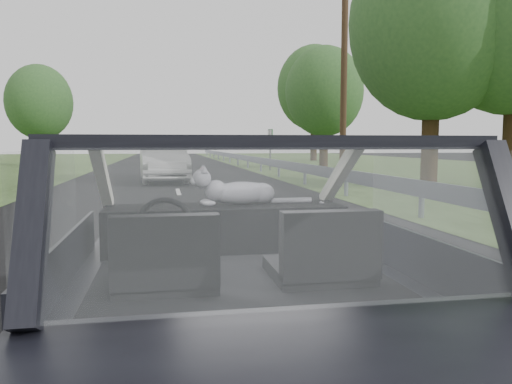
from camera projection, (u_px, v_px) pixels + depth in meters
name	position (u px, v px, depth m)	size (l,w,h in m)	color
subject_car	(238.00, 268.00, 2.78)	(1.80, 4.00, 1.45)	black
dashboard	(225.00, 227.00, 3.38)	(1.58, 0.45, 0.30)	black
driver_seat	(165.00, 255.00, 2.41)	(0.50, 0.72, 0.42)	black
passenger_seat	(324.00, 248.00, 2.56)	(0.50, 0.72, 0.42)	black
steering_wheel	(165.00, 226.00, 3.01)	(0.36, 0.36, 0.04)	black
cat	(241.00, 192.00, 3.41)	(0.61, 0.19, 0.27)	#9998A0
guardrail	(342.00, 175.00, 13.36)	(0.05, 90.00, 0.32)	gray
other_car	(163.00, 161.00, 18.60)	(1.84, 4.65, 1.53)	silver
highway_sign	(270.00, 150.00, 26.74)	(0.09, 0.88, 2.19)	#216830
utility_pole	(344.00, 78.00, 20.72)	(0.27, 0.27, 8.26)	#3D2C1A
tree_0	(432.00, 62.00, 15.30)	(5.15, 5.15, 7.81)	#2A5026
tree_2	(324.00, 109.00, 28.43)	(4.45, 4.45, 6.75)	#2A5026
tree_3	(314.00, 105.00, 41.41)	(6.12, 6.12, 9.28)	#2A5026
tree_6	(40.00, 117.00, 31.78)	(4.12, 4.12, 6.24)	#2A5026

